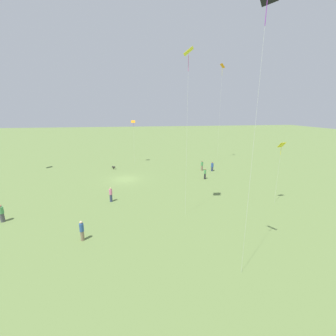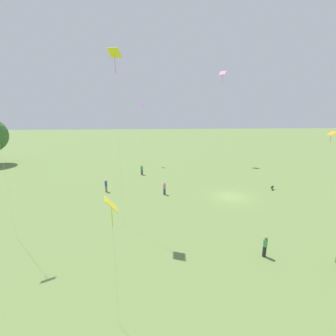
{
  "view_description": "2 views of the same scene",
  "coord_description": "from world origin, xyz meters",
  "px_view_note": "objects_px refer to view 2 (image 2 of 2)",
  "views": [
    {
      "loc": [
        -1.45,
        35.5,
        10.93
      ],
      "look_at": [
        -5.89,
        7.46,
        3.57
      ],
      "focal_mm": 24.0,
      "sensor_mm": 36.0,
      "label": 1
    },
    {
      "loc": [
        -27.94,
        10.66,
        11.28
      ],
      "look_at": [
        -0.57,
        8.68,
        4.33
      ],
      "focal_mm": 24.0,
      "sensor_mm": 36.0,
      "label": 2
    }
  ],
  "objects_px": {
    "person_4": "(265,246)",
    "kite_6": "(115,62)",
    "kite_3": "(331,136)",
    "kite_4": "(222,76)",
    "person_5": "(142,170)",
    "person_0": "(164,188)",
    "kite_5": "(143,107)",
    "dog_0": "(272,187)",
    "kite_2": "(112,209)",
    "person_2": "(106,186)"
  },
  "relations": [
    {
      "from": "person_4",
      "to": "kite_6",
      "type": "relative_size",
      "value": 0.11
    },
    {
      "from": "kite_3",
      "to": "kite_4",
      "type": "relative_size",
      "value": 0.45
    },
    {
      "from": "person_4",
      "to": "person_5",
      "type": "xyz_separation_m",
      "value": [
        24.66,
        10.7,
        -0.01
      ]
    },
    {
      "from": "person_0",
      "to": "person_5",
      "type": "xyz_separation_m",
      "value": [
        10.36,
        3.54,
        -0.02
      ]
    },
    {
      "from": "person_4",
      "to": "person_5",
      "type": "bearing_deg",
      "value": 119.13
    },
    {
      "from": "kite_5",
      "to": "kite_4",
      "type": "bearing_deg",
      "value": 92.92
    },
    {
      "from": "person_0",
      "to": "kite_6",
      "type": "relative_size",
      "value": 0.11
    },
    {
      "from": "kite_4",
      "to": "kite_3",
      "type": "bearing_deg",
      "value": 10.5
    },
    {
      "from": "kite_6",
      "to": "dog_0",
      "type": "relative_size",
      "value": 22.68
    },
    {
      "from": "kite_5",
      "to": "person_4",
      "type": "bearing_deg",
      "value": 19.2
    },
    {
      "from": "kite_2",
      "to": "kite_6",
      "type": "relative_size",
      "value": 0.45
    },
    {
      "from": "person_0",
      "to": "person_5",
      "type": "relative_size",
      "value": 1.0
    },
    {
      "from": "person_4",
      "to": "kite_3",
      "type": "bearing_deg",
      "value": 45.69
    },
    {
      "from": "kite_3",
      "to": "person_0",
      "type": "bearing_deg",
      "value": -52.21
    },
    {
      "from": "person_0",
      "to": "person_2",
      "type": "bearing_deg",
      "value": 33.49
    },
    {
      "from": "kite_2",
      "to": "dog_0",
      "type": "distance_m",
      "value": 28.99
    },
    {
      "from": "kite_3",
      "to": "kite_4",
      "type": "distance_m",
      "value": 26.32
    },
    {
      "from": "person_0",
      "to": "person_4",
      "type": "distance_m",
      "value": 15.98
    },
    {
      "from": "kite_2",
      "to": "person_2",
      "type": "bearing_deg",
      "value": 44.71
    },
    {
      "from": "person_5",
      "to": "kite_5",
      "type": "distance_m",
      "value": 14.64
    },
    {
      "from": "kite_2",
      "to": "dog_0",
      "type": "bearing_deg",
      "value": -11.64
    },
    {
      "from": "person_2",
      "to": "kite_6",
      "type": "xyz_separation_m",
      "value": [
        -9.94,
        -3.62,
        14.47
      ]
    },
    {
      "from": "person_2",
      "to": "kite_6",
      "type": "relative_size",
      "value": 0.11
    },
    {
      "from": "dog_0",
      "to": "kite_5",
      "type": "bearing_deg",
      "value": -2.83
    },
    {
      "from": "kite_4",
      "to": "person_0",
      "type": "bearing_deg",
      "value": -39.96
    },
    {
      "from": "kite_4",
      "to": "kite_6",
      "type": "bearing_deg",
      "value": -38.79
    },
    {
      "from": "kite_3",
      "to": "dog_0",
      "type": "relative_size",
      "value": 12.26
    },
    {
      "from": "person_0",
      "to": "person_2",
      "type": "xyz_separation_m",
      "value": [
        1.71,
        8.29,
        0.01
      ]
    },
    {
      "from": "person_0",
      "to": "person_4",
      "type": "xyz_separation_m",
      "value": [
        -14.29,
        -7.15,
        -0.01
      ]
    },
    {
      "from": "person_4",
      "to": "dog_0",
      "type": "height_order",
      "value": "person_4"
    },
    {
      "from": "kite_2",
      "to": "dog_0",
      "type": "height_order",
      "value": "kite_2"
    },
    {
      "from": "kite_2",
      "to": "person_5",
      "type": "bearing_deg",
      "value": 32.14
    },
    {
      "from": "person_4",
      "to": "kite_3",
      "type": "xyz_separation_m",
      "value": [
        11.14,
        -13.27,
        7.39
      ]
    },
    {
      "from": "kite_4",
      "to": "person_2",
      "type": "bearing_deg",
      "value": -55.95
    },
    {
      "from": "kite_2",
      "to": "kite_6",
      "type": "xyz_separation_m",
      "value": [
        11.31,
        1.11,
        8.56
      ]
    },
    {
      "from": "kite_4",
      "to": "kite_5",
      "type": "relative_size",
      "value": 1.48
    },
    {
      "from": "kite_3",
      "to": "kite_6",
      "type": "xyz_separation_m",
      "value": [
        -5.07,
        25.09,
        7.1
      ]
    },
    {
      "from": "person_5",
      "to": "kite_5",
      "type": "bearing_deg",
      "value": 11.03
    },
    {
      "from": "kite_6",
      "to": "dog_0",
      "type": "distance_m",
      "value": 27.11
    },
    {
      "from": "kite_3",
      "to": "dog_0",
      "type": "bearing_deg",
      "value": -85.58
    },
    {
      "from": "person_4",
      "to": "kite_4",
      "type": "distance_m",
      "value": 39.12
    },
    {
      "from": "kite_4",
      "to": "person_5",
      "type": "bearing_deg",
      "value": -66.36
    },
    {
      "from": "kite_4",
      "to": "kite_5",
      "type": "distance_m",
      "value": 18.05
    },
    {
      "from": "person_4",
      "to": "kite_3",
      "type": "relative_size",
      "value": 0.2
    },
    {
      "from": "kite_5",
      "to": "dog_0",
      "type": "distance_m",
      "value": 29.57
    },
    {
      "from": "person_0",
      "to": "kite_3",
      "type": "xyz_separation_m",
      "value": [
        -3.16,
        -20.42,
        7.38
      ]
    },
    {
      "from": "kite_2",
      "to": "kite_5",
      "type": "xyz_separation_m",
      "value": [
        39.37,
        -0.13,
        5.23
      ]
    },
    {
      "from": "person_5",
      "to": "kite_4",
      "type": "distance_m",
      "value": 26.29
    },
    {
      "from": "person_2",
      "to": "person_4",
      "type": "xyz_separation_m",
      "value": [
        -16.01,
        -15.44,
        -0.02
      ]
    },
    {
      "from": "person_2",
      "to": "person_5",
      "type": "xyz_separation_m",
      "value": [
        8.65,
        -4.75,
        -0.03
      ]
    }
  ]
}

